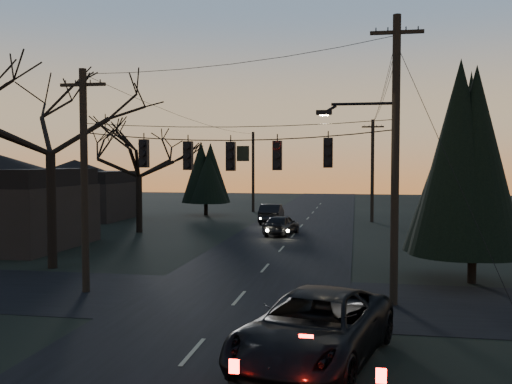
% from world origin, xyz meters
% --- Properties ---
extents(main_road, '(8.00, 120.00, 0.02)m').
position_xyz_m(main_road, '(0.00, 20.00, 0.01)').
color(main_road, black).
rests_on(main_road, ground).
extents(cross_road, '(60.00, 7.00, 0.02)m').
position_xyz_m(cross_road, '(0.00, 10.00, 0.01)').
color(cross_road, black).
rests_on(cross_road, ground).
extents(utility_pole_right, '(5.00, 0.30, 10.00)m').
position_xyz_m(utility_pole_right, '(5.50, 10.00, 0.00)').
color(utility_pole_right, black).
rests_on(utility_pole_right, ground).
extents(utility_pole_left, '(1.80, 0.30, 8.50)m').
position_xyz_m(utility_pole_left, '(-6.00, 10.00, 0.00)').
color(utility_pole_left, black).
rests_on(utility_pole_left, ground).
extents(utility_pole_far_r, '(1.80, 0.30, 8.50)m').
position_xyz_m(utility_pole_far_r, '(5.50, 38.00, 0.00)').
color(utility_pole_far_r, black).
rests_on(utility_pole_far_r, ground).
extents(utility_pole_far_l, '(0.30, 0.30, 8.00)m').
position_xyz_m(utility_pole_far_l, '(-6.00, 46.00, 0.00)').
color(utility_pole_far_l, black).
rests_on(utility_pole_far_l, ground).
extents(span_signal_assembly, '(11.50, 0.44, 1.57)m').
position_xyz_m(span_signal_assembly, '(-0.24, 10.00, 5.26)').
color(span_signal_assembly, black).
rests_on(span_signal_assembly, ground).
extents(bare_tree_left, '(9.09, 9.09, 10.73)m').
position_xyz_m(bare_tree_left, '(-9.87, 14.36, 7.50)').
color(bare_tree_left, black).
rests_on(bare_tree_left, ground).
extents(evergreen_right, '(4.03, 4.03, 8.71)m').
position_xyz_m(evergreen_right, '(8.91, 14.28, 4.95)').
color(evergreen_right, black).
rests_on(evergreen_right, ground).
extents(bare_tree_dist, '(6.72, 6.72, 7.90)m').
position_xyz_m(bare_tree_dist, '(-10.99, 28.08, 5.52)').
color(bare_tree_dist, black).
rests_on(bare_tree_dist, ground).
extents(evergreen_dist, '(3.83, 3.83, 6.06)m').
position_xyz_m(evergreen_dist, '(-9.76, 41.75, 3.62)').
color(evergreen_dist, black).
rests_on(evergreen_dist, ground).
extents(house_left_far, '(9.00, 7.00, 5.20)m').
position_xyz_m(house_left_far, '(-20.00, 36.00, 2.60)').
color(house_left_far, black).
rests_on(house_left_far, ground).
extents(suv_near, '(4.33, 6.72, 1.72)m').
position_xyz_m(suv_near, '(3.20, 3.76, 0.86)').
color(suv_near, black).
rests_on(suv_near, ground).
extents(sedan_oncoming_a, '(2.33, 4.32, 1.40)m').
position_xyz_m(sedan_oncoming_a, '(-0.83, 28.27, 0.70)').
color(sedan_oncoming_a, black).
rests_on(sedan_oncoming_a, ground).
extents(sedan_oncoming_b, '(1.78, 4.76, 1.55)m').
position_xyz_m(sedan_oncoming_b, '(-2.60, 35.73, 0.78)').
color(sedan_oncoming_b, black).
rests_on(sedan_oncoming_b, ground).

